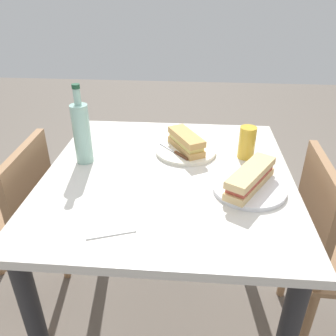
% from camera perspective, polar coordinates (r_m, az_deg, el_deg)
% --- Properties ---
extents(ground_plane, '(8.00, 8.00, 0.00)m').
position_cam_1_polar(ground_plane, '(1.77, 0.00, -22.72)').
color(ground_plane, '#6B6056').
extents(dining_table, '(0.95, 0.89, 0.77)m').
position_cam_1_polar(dining_table, '(1.33, 0.00, -5.56)').
color(dining_table, beige).
rests_on(dining_table, ground).
extents(chair_far, '(0.41, 0.41, 0.84)m').
position_cam_1_polar(chair_far, '(1.60, -23.80, -8.66)').
color(chair_far, '#936B47').
rests_on(chair_far, ground).
extents(chair_near, '(0.41, 0.41, 0.84)m').
position_cam_1_polar(chair_near, '(1.51, 25.55, -11.75)').
color(chair_near, '#936B47').
rests_on(chair_near, ground).
extents(plate_near, '(0.24, 0.24, 0.01)m').
position_cam_1_polar(plate_near, '(1.19, 13.19, -3.29)').
color(plate_near, white).
rests_on(plate_near, dining_table).
extents(baguette_sandwich_near, '(0.25, 0.19, 0.07)m').
position_cam_1_polar(baguette_sandwich_near, '(1.17, 13.42, -1.58)').
color(baguette_sandwich_near, '#DBB77A').
rests_on(baguette_sandwich_near, plate_near).
extents(knife_near, '(0.17, 0.07, 0.01)m').
position_cam_1_polar(knife_near, '(1.19, 10.73, -2.31)').
color(knife_near, silver).
rests_on(knife_near, plate_near).
extents(plate_far, '(0.24, 0.24, 0.01)m').
position_cam_1_polar(plate_far, '(1.40, 2.95, 2.85)').
color(plate_far, silver).
rests_on(plate_far, dining_table).
extents(baguette_sandwich_far, '(0.21, 0.16, 0.07)m').
position_cam_1_polar(baguette_sandwich_far, '(1.38, 2.99, 4.39)').
color(baguette_sandwich_far, tan).
rests_on(baguette_sandwich_far, plate_far).
extents(knife_far, '(0.14, 0.13, 0.01)m').
position_cam_1_polar(knife_far, '(1.37, 1.21, 2.65)').
color(knife_far, silver).
rests_on(knife_far, plate_far).
extents(water_bottle, '(0.06, 0.06, 0.30)m').
position_cam_1_polar(water_bottle, '(1.32, -14.03, 5.74)').
color(water_bottle, '#99C6B7').
rests_on(water_bottle, dining_table).
extents(beer_glass, '(0.06, 0.06, 0.13)m').
position_cam_1_polar(beer_glass, '(1.37, 12.89, 4.12)').
color(beer_glass, gold).
rests_on(beer_glass, dining_table).
extents(paper_napkin, '(0.18, 0.18, 0.00)m').
position_cam_1_polar(paper_napkin, '(1.04, -9.69, -8.49)').
color(paper_napkin, white).
rests_on(paper_napkin, dining_table).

